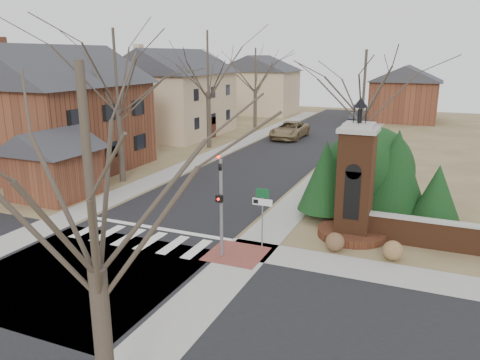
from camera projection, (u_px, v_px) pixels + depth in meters
The scene contains 30 objects.
ground at pixel (129, 245), 20.92m from camera, with size 120.00×120.00×0.00m, color brown.
main_street at pixel (282, 153), 40.49m from camera, with size 8.00×70.00×0.01m, color black.
cross_street at pixel (83, 273), 18.25m from camera, with size 120.00×8.00×0.01m, color black.
crosswalk_zone at pixel (140, 239), 21.63m from camera, with size 8.00×2.20×0.02m, color silver.
stop_bar at pixel (157, 228), 22.96m from camera, with size 8.00×0.35×0.02m, color silver.
sidewalk_right_main at pixel (342, 158), 38.53m from camera, with size 2.00×60.00×0.02m, color gray.
sidewalk_left at pixel (227, 149), 42.44m from camera, with size 2.00×60.00×0.02m, color gray.
curb_apron at pixel (236, 254), 20.00m from camera, with size 2.40×2.40×0.02m, color brown.
traffic_signal_pole at pixel (221, 198), 19.14m from camera, with size 0.28×0.41×4.50m.
sign_post at pixel (262, 207), 20.08m from camera, with size 0.90×0.07×2.75m.
brick_gate_monument at pixel (355, 192), 21.41m from camera, with size 3.20×3.20×6.47m.
brick_garden_wall at pixel (458, 237), 20.12m from camera, with size 7.50×0.50×1.30m.
house_brick_left at pixel (58, 107), 33.50m from camera, with size 9.80×11.80×9.42m.
house_stucco_left at pixel (174, 91), 48.82m from camera, with size 9.80×12.80×9.28m.
garage_left at pixel (53, 160), 27.54m from camera, with size 4.80×4.80×4.29m.
house_distant_left at pixel (259, 84), 67.03m from camera, with size 10.80×8.80×8.53m.
house_distant_right at pixel (405, 92), 59.66m from camera, with size 8.80×8.80×7.30m.
evergreen_near at pixel (326, 175), 23.84m from camera, with size 2.80×2.80×4.10m.
evergreen_mid at pixel (396, 171), 23.59m from camera, with size 3.40×3.40×4.70m.
evergreen_far at pixel (437, 194), 22.13m from camera, with size 2.40×2.40×3.30m.
evergreen_mass at pixel (369, 166), 25.36m from camera, with size 4.80×4.80×4.80m, color black.
bare_tree_0 at pixel (115, 64), 29.56m from camera, with size 8.05×8.05×11.15m.
bare_tree_1 at pixel (208, 57), 41.04m from camera, with size 8.40×8.40×11.64m.
bare_tree_2 at pixel (255, 66), 53.05m from camera, with size 7.35×7.35×10.19m.
bare_tree_3 at pixel (365, 79), 30.60m from camera, with size 7.00×7.00×9.70m.
bare_tree_4 at pixel (87, 157), 9.01m from camera, with size 6.65×6.65×9.21m.
pickup_truck at pixel (289, 130), 47.51m from camera, with size 2.83×6.13×1.70m, color olive.
distant_car at pixel (356, 119), 56.78m from camera, with size 1.57×4.51×1.49m, color #373B40.
dry_shrub_left at pixel (335, 242), 20.25m from camera, with size 0.82×0.82×0.82m, color brown.
dry_shrub_right at pixel (393, 251), 19.34m from camera, with size 0.84×0.84×0.84m, color brown.
Camera 1 is at (12.15, -15.97, 8.26)m, focal length 35.00 mm.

